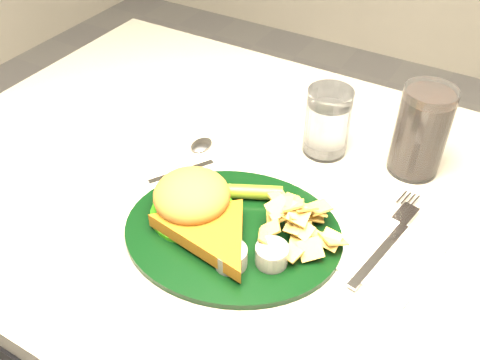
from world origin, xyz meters
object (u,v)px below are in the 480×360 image
at_px(water_glass, 327,122).
at_px(cola_glass, 421,131).
at_px(table, 261,326).
at_px(fork_napkin, 382,249).
at_px(dinner_plate, 233,217).

height_order(water_glass, cola_glass, cola_glass).
height_order(table, water_glass, water_glass).
bearing_deg(cola_glass, water_glass, -169.40).
bearing_deg(water_glass, fork_napkin, -47.02).
distance_m(table, cola_glass, 0.51).
xyz_separation_m(water_glass, fork_napkin, (0.17, -0.18, -0.05)).
height_order(table, dinner_plate, dinner_plate).
distance_m(table, fork_napkin, 0.43).
relative_size(cola_glass, fork_napkin, 0.78).
bearing_deg(fork_napkin, cola_glass, 105.07).
xyz_separation_m(cola_glass, fork_napkin, (0.02, -0.20, -0.07)).
relative_size(water_glass, fork_napkin, 0.61).
bearing_deg(dinner_plate, water_glass, 65.95).
height_order(dinner_plate, fork_napkin, dinner_plate).
bearing_deg(dinner_plate, table, 75.28).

